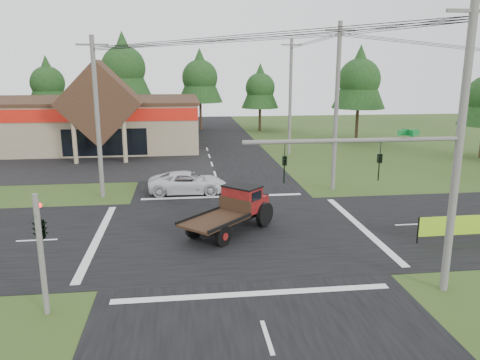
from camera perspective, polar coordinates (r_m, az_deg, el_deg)
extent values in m
plane|color=#2F4719|center=(24.93, -0.79, -6.41)|extent=(120.00, 120.00, 0.00)
cube|color=black|center=(24.92, -0.79, -6.39)|extent=(12.00, 120.00, 0.02)
cube|color=black|center=(24.92, -0.79, -6.38)|extent=(120.00, 12.00, 0.02)
cube|color=black|center=(44.64, -21.78, 1.62)|extent=(28.00, 14.00, 0.02)
cube|color=gray|center=(55.30, -21.21, 6.42)|extent=(30.00, 15.00, 5.00)
cube|color=#352515|center=(55.08, -21.44, 9.05)|extent=(30.40, 15.40, 0.30)
cube|color=#AD170D|center=(47.89, -23.52, 7.17)|extent=(30.00, 0.12, 1.20)
cube|color=#352515|center=(45.52, -16.66, 8.97)|extent=(7.78, 4.00, 7.78)
cylinder|color=gray|center=(44.64, -19.51, 4.40)|extent=(0.40, 0.40, 4.00)
cylinder|color=gray|center=(43.90, -13.88, 4.64)|extent=(0.40, 0.40, 4.00)
cube|color=black|center=(46.91, -16.15, 4.44)|extent=(8.00, 0.08, 2.60)
cylinder|color=#595651|center=(19.36, 24.49, -2.70)|extent=(0.24, 0.24, 7.00)
cylinder|color=#595651|center=(17.09, 13.75, 4.71)|extent=(8.00, 0.16, 0.16)
imported|color=black|center=(17.64, 16.62, 1.49)|extent=(0.16, 0.20, 1.00)
imported|color=black|center=(16.56, 5.43, 1.24)|extent=(0.16, 0.20, 1.00)
cube|color=#0C6626|center=(17.86, 19.84, 5.47)|extent=(0.80, 0.04, 0.22)
cylinder|color=#595651|center=(17.72, -23.07, -8.46)|extent=(0.20, 0.20, 4.40)
imported|color=black|center=(17.43, -23.35, -3.62)|extent=(0.53, 2.48, 1.00)
sphere|color=#FF0C0C|center=(17.51, -23.28, -2.85)|extent=(0.18, 0.18, 0.18)
cylinder|color=#595651|center=(18.94, 25.08, 3.12)|extent=(0.30, 0.30, 11.00)
cube|color=#595651|center=(18.80, 26.65, 17.96)|extent=(2.00, 0.12, 0.12)
cylinder|color=#595651|center=(31.93, -16.99, 7.12)|extent=(0.30, 0.30, 10.50)
cube|color=#595651|center=(31.80, -17.58, 15.46)|extent=(2.00, 0.12, 0.12)
cylinder|color=#595651|center=(33.13, 11.66, 8.51)|extent=(0.30, 0.30, 11.50)
cube|color=#595651|center=(33.10, 12.11, 17.42)|extent=(2.00, 0.12, 0.12)
cylinder|color=#595651|center=(46.59, 6.15, 9.91)|extent=(0.30, 0.30, 11.20)
cube|color=#595651|center=(46.54, 6.31, 16.06)|extent=(2.00, 0.12, 0.12)
cylinder|color=#332316|center=(67.93, -22.05, 6.88)|extent=(0.36, 0.36, 3.50)
cone|color=black|center=(67.61, -22.44, 11.12)|extent=(5.60, 5.60, 6.60)
sphere|color=black|center=(67.62, -22.41, 10.87)|extent=(4.40, 4.40, 4.40)
cylinder|color=#332316|center=(65.02, -13.71, 7.69)|extent=(0.36, 0.36, 4.55)
cone|color=black|center=(64.72, -14.04, 13.47)|extent=(7.28, 7.28, 8.58)
sphere|color=black|center=(64.72, -14.02, 13.13)|extent=(5.72, 5.72, 5.72)
cylinder|color=#332316|center=(65.67, -4.82, 7.77)|extent=(0.36, 0.36, 3.85)
cone|color=black|center=(65.35, -4.92, 12.62)|extent=(6.16, 6.16, 7.26)
sphere|color=black|center=(65.35, -4.91, 12.33)|extent=(4.84, 4.84, 4.84)
cylinder|color=#332316|center=(64.53, 2.43, 7.39)|extent=(0.36, 0.36, 3.15)
cone|color=black|center=(64.20, 2.47, 11.43)|extent=(5.04, 5.04, 5.94)
sphere|color=black|center=(64.21, 2.47, 11.19)|extent=(3.96, 3.96, 3.96)
cylinder|color=#332316|center=(57.48, 14.05, 6.59)|extent=(0.36, 0.36, 3.85)
cone|color=black|center=(57.11, 14.37, 12.13)|extent=(6.16, 6.16, 7.26)
sphere|color=black|center=(57.12, 14.35, 11.80)|extent=(4.84, 4.84, 4.84)
imported|color=silver|center=(32.57, -6.38, -0.31)|extent=(5.46, 2.66, 1.50)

